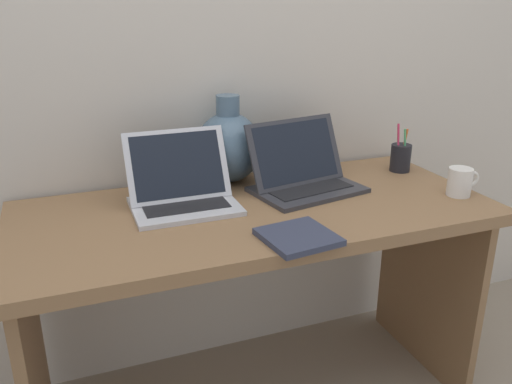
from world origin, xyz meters
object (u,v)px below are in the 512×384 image
green_vase (228,146)px  notebook_stack (298,237)px  laptop_left (181,187)px  coffee_mug (460,182)px  pen_cup (401,157)px  laptop_right (302,172)px

green_vase → notebook_stack: 0.55m
laptop_left → coffee_mug: size_ratio=2.76×
laptop_left → notebook_stack: bearing=-57.3°
green_vase → coffee_mug: bearing=-31.6°
green_vase → coffee_mug: (0.67, -0.41, -0.08)m
green_vase → pen_cup: 0.65m
laptop_right → notebook_stack: (-0.18, -0.36, -0.05)m
laptop_right → pen_cup: bearing=6.7°
green_vase → notebook_stack: bearing=-87.6°
laptop_left → notebook_stack: (0.23, -0.36, -0.05)m
coffee_mug → notebook_stack: bearing=-169.2°
coffee_mug → laptop_left: bearing=164.7°
laptop_right → coffee_mug: size_ratio=3.39×
coffee_mug → pen_cup: size_ratio=0.64×
green_vase → coffee_mug: green_vase is taller
laptop_right → green_vase: bearing=140.2°
coffee_mug → pen_cup: bearing=95.5°
laptop_right → pen_cup: (0.43, 0.05, -0.01)m
notebook_stack → pen_cup: pen_cup is taller
laptop_left → coffee_mug: 0.91m
notebook_stack → laptop_right: bearing=63.3°
laptop_right → notebook_stack: size_ratio=2.13×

